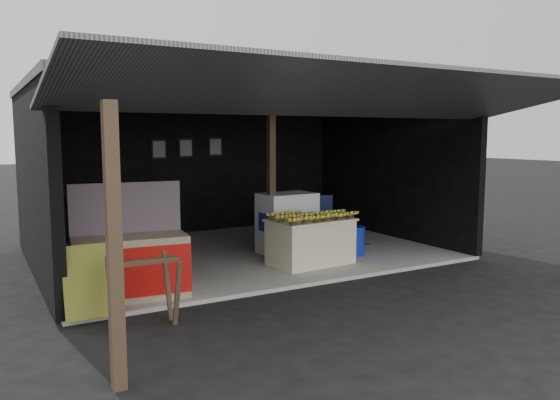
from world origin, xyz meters
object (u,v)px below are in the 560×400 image
banana_table (311,241)px  water_barrel (355,241)px  sawhorse (143,285)px  white_crate (287,223)px  plastic_chair (322,215)px  neighbor_stall (130,263)px

banana_table → water_barrel: size_ratio=2.95×
sawhorse → white_crate: bearing=38.8°
plastic_chair → white_crate: bearing=-135.4°
banana_table → water_barrel: bearing=4.5°
white_crate → plastic_chair: 1.18m
white_crate → plastic_chair: (1.09, 0.46, 0.01)m
plastic_chair → water_barrel: bearing=-73.8°
white_crate → neighbor_stall: bearing=-160.1°
banana_table → neighbor_stall: bearing=-176.9°
white_crate → neighbor_stall: 3.50m
neighbor_stall → sawhorse: 1.11m
banana_table → sawhorse: size_ratio=1.77×
neighbor_stall → plastic_chair: 4.68m
banana_table → water_barrel: banana_table is taller
neighbor_stall → banana_table: bearing=14.1°
banana_table → sawhorse: bearing=-159.4°
neighbor_stall → plastic_chair: bearing=29.4°
white_crate → sawhorse: size_ratio=1.34×
banana_table → sawhorse: (-3.25, -1.53, 0.07)m
water_barrel → neighbor_stall: bearing=-171.9°
plastic_chair → neighbor_stall: bearing=-135.1°
sawhorse → water_barrel: bearing=23.8°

